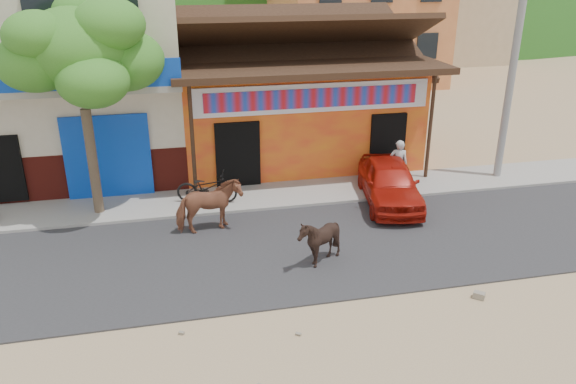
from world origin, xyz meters
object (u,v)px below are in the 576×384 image
(tree, at_px, (85,109))
(red_car, at_px, (390,182))
(utility_pole, at_px, (515,54))
(pedestrian, at_px, (398,164))
(cow_tan, at_px, (209,206))
(scooter, at_px, (207,187))
(cow_dark, at_px, (319,241))

(tree, distance_m, red_car, 8.84)
(utility_pole, distance_m, pedestrian, 4.92)
(cow_tan, distance_m, red_car, 5.49)
(red_car, bearing_deg, utility_pole, 26.17)
(cow_tan, relative_size, red_car, 0.45)
(utility_pole, height_order, scooter, utility_pole)
(scooter, relative_size, pedestrian, 1.16)
(tree, relative_size, utility_pole, 0.75)
(cow_dark, bearing_deg, red_car, 145.30)
(scooter, bearing_deg, cow_dark, -136.80)
(cow_dark, relative_size, pedestrian, 0.80)
(scooter, height_order, pedestrian, pedestrian)
(pedestrian, bearing_deg, cow_tan, 34.58)
(tree, height_order, cow_tan, tree)
(scooter, bearing_deg, red_car, -86.47)
(cow_dark, xyz_separation_m, red_car, (3.04, 3.16, 0.03))
(cow_dark, relative_size, scooter, 0.69)
(utility_pole, xyz_separation_m, cow_tan, (-9.79, -2.02, -3.35))
(red_car, bearing_deg, pedestrian, 66.05)
(cow_tan, distance_m, pedestrian, 6.34)
(pedestrian, bearing_deg, cow_dark, 66.43)
(tree, xyz_separation_m, cow_tan, (3.01, -1.82, -2.35))
(cow_dark, distance_m, pedestrian, 5.53)
(utility_pole, bearing_deg, cow_dark, -149.49)
(cow_tan, distance_m, cow_dark, 3.35)
(scooter, xyz_separation_m, pedestrian, (6.00, -0.06, 0.30))
(tree, relative_size, red_car, 1.57)
(utility_pole, distance_m, scooter, 10.32)
(utility_pole, bearing_deg, tree, -179.10)
(tree, distance_m, cow_tan, 4.23)
(cow_tan, bearing_deg, utility_pole, -90.62)
(tree, relative_size, pedestrian, 3.88)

